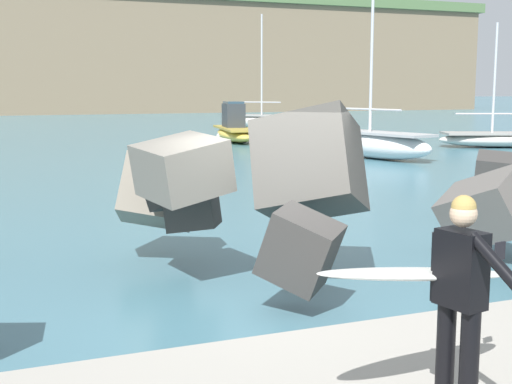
{
  "coord_description": "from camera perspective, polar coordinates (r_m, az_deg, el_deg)",
  "views": [
    {
      "loc": [
        -3.64,
        -8.27,
        2.81
      ],
      "look_at": [
        -0.13,
        0.5,
        1.4
      ],
      "focal_mm": 48.63,
      "sensor_mm": 36.0,
      "label": 1
    }
  ],
  "objects": [
    {
      "name": "ground_plane",
      "position": [
        9.46,
        1.86,
        -8.79
      ],
      "size": [
        400.0,
        400.0,
        0.0
      ],
      "primitive_type": "plane",
      "color": "#42707F"
    },
    {
      "name": "breakwater_jetty",
      "position": [
        11.27,
        12.83,
        -0.01
      ],
      "size": [
        30.44,
        6.28,
        2.74
      ],
      "color": "slate",
      "rests_on": "ground"
    },
    {
      "name": "surfer_with_board",
      "position": [
        5.67,
        15.41,
        -7.51
      ],
      "size": [
        2.12,
        1.31,
        1.78
      ],
      "color": "black",
      "rests_on": "walkway_path"
    },
    {
      "name": "boat_near_left",
      "position": [
        28.52,
        9.91,
        3.94
      ],
      "size": [
        2.84,
        5.76,
        6.69
      ],
      "color": "white",
      "rests_on": "ground"
    },
    {
      "name": "boat_near_centre",
      "position": [
        35.67,
        19.5,
        4.16
      ],
      "size": [
        6.29,
        4.06,
        5.91
      ],
      "color": "beige",
      "rests_on": "ground"
    },
    {
      "name": "boat_mid_left",
      "position": [
        37.54,
        -1.77,
        5.17
      ],
      "size": [
        2.6,
        6.25,
        2.13
      ],
      "color": "#EAC64C",
      "rests_on": "ground"
    },
    {
      "name": "boat_mid_centre",
      "position": [
        49.86,
        0.08,
        5.91
      ],
      "size": [
        4.67,
        4.55,
        7.98
      ],
      "color": "beige",
      "rests_on": "ground"
    },
    {
      "name": "mooring_buoy_inner",
      "position": [
        38.02,
        -2.95,
        4.58
      ],
      "size": [
        0.44,
        0.44,
        0.44
      ],
      "color": "silver",
      "rests_on": "ground"
    },
    {
      "name": "headland_bluff",
      "position": [
        102.62,
        -6.04,
        10.84
      ],
      "size": [
        72.6,
        42.14,
        14.15
      ],
      "color": "#847056",
      "rests_on": "ground"
    }
  ]
}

